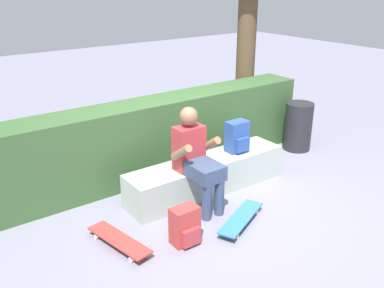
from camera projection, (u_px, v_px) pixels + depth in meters
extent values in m
plane|color=gray|center=(228.00, 204.00, 5.03)|extent=(24.00, 24.00, 0.00)
cube|color=#A8B5A8|center=(207.00, 175.00, 5.27)|extent=(2.14, 0.48, 0.42)
cube|color=#B73338|center=(189.00, 148.00, 4.86)|extent=(0.34, 0.22, 0.52)
sphere|color=#8C6647|center=(189.00, 116.00, 4.72)|extent=(0.21, 0.21, 0.21)
cube|color=#384766|center=(205.00, 171.00, 4.69)|extent=(0.32, 0.40, 0.17)
cylinder|color=#384766|center=(207.00, 202.00, 4.64)|extent=(0.11, 0.11, 0.42)
cylinder|color=#384766|center=(219.00, 197.00, 4.74)|extent=(0.11, 0.11, 0.42)
cylinder|color=#8C6647|center=(181.00, 152.00, 4.63)|extent=(0.09, 0.33, 0.27)
cylinder|color=#8C6647|center=(210.00, 144.00, 4.85)|extent=(0.09, 0.33, 0.27)
cube|color=teal|center=(241.00, 218.00, 4.59)|extent=(0.81, 0.52, 0.02)
cylinder|color=silver|center=(244.00, 209.00, 4.87)|extent=(0.06, 0.05, 0.05)
cylinder|color=silver|center=(257.00, 212.00, 4.80)|extent=(0.06, 0.05, 0.05)
cylinder|color=silver|center=(224.00, 233.00, 4.42)|extent=(0.06, 0.05, 0.05)
cylinder|color=silver|center=(237.00, 237.00, 4.35)|extent=(0.06, 0.05, 0.05)
cube|color=#BC3833|center=(119.00, 239.00, 4.21)|extent=(0.35, 0.82, 0.02)
cylinder|color=silver|center=(97.00, 236.00, 4.36)|extent=(0.04, 0.06, 0.05)
cylinder|color=silver|center=(108.00, 230.00, 4.46)|extent=(0.04, 0.06, 0.05)
cylinder|color=silver|center=(131.00, 259.00, 4.01)|extent=(0.04, 0.06, 0.05)
cylinder|color=silver|center=(143.00, 252.00, 4.11)|extent=(0.04, 0.06, 0.05)
cube|color=#2D4C99|center=(237.00, 136.00, 5.38)|extent=(0.28, 0.18, 0.40)
cube|color=#27499C|center=(243.00, 145.00, 5.32)|extent=(0.20, 0.05, 0.18)
cube|color=#B23833|center=(185.00, 225.00, 4.23)|extent=(0.28, 0.18, 0.40)
cube|color=#B3363A|center=(191.00, 237.00, 4.18)|extent=(0.20, 0.05, 0.18)
cube|color=#375A2E|center=(151.00, 138.00, 5.61)|extent=(4.89, 0.53, 1.03)
cylinder|color=brown|center=(247.00, 34.00, 6.59)|extent=(0.30, 0.30, 3.36)
cylinder|color=#232328|center=(298.00, 126.00, 6.50)|extent=(0.42, 0.42, 0.74)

